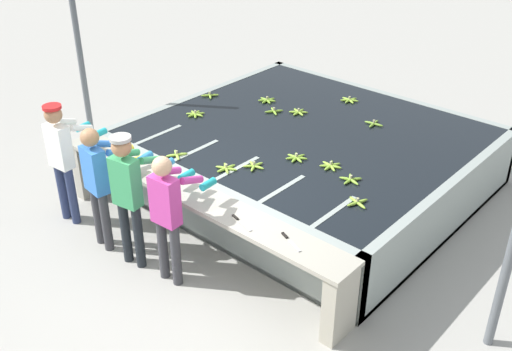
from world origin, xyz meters
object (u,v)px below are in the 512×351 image
object	(u,v)px
banana_bunch_floating_1	(374,124)
banana_bunch_floating_9	(267,100)
banana_bunch_floating_6	(351,180)
banana_bunch_floating_12	(226,168)
banana_bunch_floating_13	(210,95)
knife_0	(239,220)
banana_bunch_floating_10	(177,155)
support_post_left	(79,51)
worker_0	(63,153)
worker_2	(129,189)
worker_1	(99,178)
banana_bunch_floating_4	(296,158)
banana_bunch_floating_2	(357,203)
knife_1	(288,239)
banana_bunch_floating_7	(349,100)
banana_bunch_floating_5	(195,114)
banana_bunch_floating_8	(274,111)
banana_bunch_floating_0	(299,112)
banana_bunch_floating_11	(331,166)
worker_3	(168,209)

from	to	relation	value
banana_bunch_floating_1	banana_bunch_floating_9	bearing A→B (deg)	-168.79
banana_bunch_floating_6	banana_bunch_floating_12	size ratio (longest dim) A/B	0.98
banana_bunch_floating_13	knife_0	world-z (taller)	banana_bunch_floating_13
banana_bunch_floating_10	support_post_left	bearing A→B (deg)	172.01
worker_0	worker_2	distance (m)	1.35
banana_bunch_floating_6	worker_1	bearing A→B (deg)	-136.68
banana_bunch_floating_4	support_post_left	xyz separation A→B (m)	(-3.63, -0.60, 0.74)
banana_bunch_floating_9	support_post_left	bearing A→B (deg)	-139.88
banana_bunch_floating_2	knife_1	bearing A→B (deg)	-97.95
banana_bunch_floating_6	banana_bunch_floating_7	distance (m)	2.47
banana_bunch_floating_5	banana_bunch_floating_8	world-z (taller)	same
support_post_left	banana_bunch_floating_9	bearing A→B (deg)	40.12
banana_bunch_floating_8	banana_bunch_floating_13	size ratio (longest dim) A/B	1.06
banana_bunch_floating_2	banana_bunch_floating_8	bearing A→B (deg)	150.20
banana_bunch_floating_7	banana_bunch_floating_9	size ratio (longest dim) A/B	1.00
banana_bunch_floating_8	knife_0	distance (m)	2.90
worker_1	banana_bunch_floating_9	distance (m)	3.22
banana_bunch_floating_1	banana_bunch_floating_8	size ratio (longest dim) A/B	1.13
banana_bunch_floating_0	banana_bunch_floating_9	world-z (taller)	same
banana_bunch_floating_10	knife_0	bearing A→B (deg)	-19.35
worker_0	banana_bunch_floating_0	world-z (taller)	worker_0
banana_bunch_floating_11	banana_bunch_floating_13	distance (m)	2.82
worker_3	banana_bunch_floating_4	xyz separation A→B (m)	(0.22, 1.92, -0.07)
banana_bunch_floating_5	banana_bunch_floating_2	bearing A→B (deg)	-8.95
worker_2	banana_bunch_floating_1	size ratio (longest dim) A/B	5.81
banana_bunch_floating_8	banana_bunch_floating_13	distance (m)	1.16
banana_bunch_floating_4	banana_bunch_floating_12	xyz separation A→B (m)	(-0.47, -0.78, 0.00)
banana_bunch_floating_8	support_post_left	xyz separation A→B (m)	(-2.48, -1.53, 0.74)
banana_bunch_floating_10	banana_bunch_floating_12	xyz separation A→B (m)	(0.72, 0.16, -0.00)
banana_bunch_floating_9	banana_bunch_floating_10	world-z (taller)	same
worker_0	banana_bunch_floating_6	bearing A→B (deg)	33.78
banana_bunch_floating_0	banana_bunch_floating_6	world-z (taller)	same
banana_bunch_floating_8	banana_bunch_floating_10	bearing A→B (deg)	-90.82
banana_bunch_floating_12	banana_bunch_floating_13	distance (m)	2.39
banana_bunch_floating_6	banana_bunch_floating_7	world-z (taller)	same
banana_bunch_floating_10	banana_bunch_floating_0	bearing A→B (deg)	81.41
banana_bunch_floating_2	banana_bunch_floating_7	world-z (taller)	same
banana_bunch_floating_9	worker_2	bearing A→B (deg)	-76.98
worker_0	banana_bunch_floating_12	distance (m)	2.04
worker_0	knife_0	world-z (taller)	worker_0
banana_bunch_floating_5	banana_bunch_floating_6	xyz separation A→B (m)	(2.76, -0.11, 0.00)
banana_bunch_floating_10	banana_bunch_floating_6	bearing A→B (deg)	24.93
worker_1	banana_bunch_floating_2	distance (m)	2.96
worker_0	support_post_left	xyz separation A→B (m)	(-1.52, 1.38, 0.63)
banana_bunch_floating_4	knife_1	bearing A→B (deg)	-54.52
banana_bunch_floating_8	banana_bunch_floating_0	bearing A→B (deg)	36.62
banana_bunch_floating_7	knife_0	size ratio (longest dim) A/B	0.81
banana_bunch_floating_0	knife_1	distance (m)	3.19
banana_bunch_floating_9	worker_0	bearing A→B (deg)	-100.84
banana_bunch_floating_4	banana_bunch_floating_12	size ratio (longest dim) A/B	0.99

